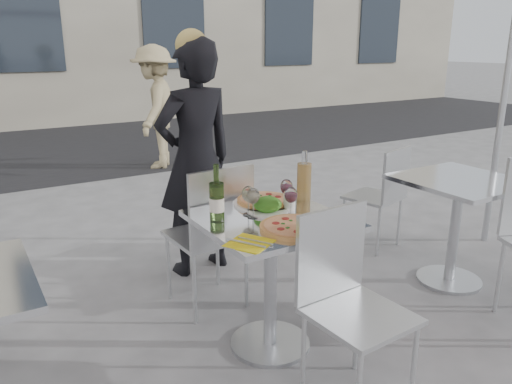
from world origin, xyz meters
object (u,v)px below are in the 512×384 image
pedestrian_b (156,107)px  wineglass_white_b (248,195)px  napkin_left (249,243)px  woman_diner (196,160)px  side_chair_rfar (383,190)px  chair_far (213,227)px  wineglass_white_a (253,197)px  side_table_right (457,209)px  salad_plate (268,206)px  pizza_near (295,227)px  chair_near (346,291)px  wine_bottle (217,200)px  main_table (271,256)px  wineglass_red_b (286,188)px  sugar_shaker (289,200)px  napkin_right (337,219)px  pizza_far (264,201)px  carafe (304,181)px  wineglass_red_a (291,196)px

pedestrian_b → wineglass_white_b: (-1.06, -4.23, 0.05)m
napkin_left → woman_diner: bearing=45.7°
side_chair_rfar → woman_diner: size_ratio=0.51×
chair_far → pedestrian_b: size_ratio=0.58×
wineglass_white_a → woman_diner: bearing=81.3°
chair_far → side_table_right: bearing=159.3°
pedestrian_b → salad_plate: bearing=19.1°
chair_far → pizza_near: 0.74m
pizza_near → chair_near: bearing=-75.8°
chair_far → wineglass_white_a: 0.55m
wine_bottle → wineglass_white_a: size_ratio=1.87×
main_table → wine_bottle: wine_bottle is taller
wineglass_red_b → wineglass_white_a: bearing=-167.8°
chair_near → wine_bottle: 0.76m
wineglass_white_b → napkin_left: bearing=-119.8°
salad_plate → sugar_shaker: sugar_shaker is taller
sugar_shaker → pizza_near: bearing=-119.2°
salad_plate → napkin_right: 0.37m
pizza_far → carafe: size_ratio=1.18×
sugar_shaker → wineglass_white_a: 0.24m
pedestrian_b → wineglass_red_b: (-0.81, -4.22, 0.05)m
pizza_near → wineglass_red_b: wineglass_red_b is taller
sugar_shaker → wineglass_white_a: wineglass_white_a is taller
side_chair_rfar → pedestrian_b: bearing=-96.5°
carafe → wineglass_white_a: 0.39m
side_table_right → wineglass_red_a: size_ratio=4.76×
wineglass_white_a → wineglass_red_b: 0.25m
salad_plate → wineglass_red_a: 0.15m
chair_near → wineglass_white_a: size_ratio=5.71×
napkin_left → napkin_right: size_ratio=1.17×
napkin_left → main_table: bearing=11.9°
wineglass_red_a → side_chair_rfar: bearing=27.2°
side_table_right → salad_plate: (-1.47, 0.08, 0.25)m
main_table → wineglass_white_b: bearing=127.7°
carafe → wineglass_red_b: bearing=-167.0°
pizza_near → wineglass_white_a: size_ratio=2.20×
pizza_near → wineglass_red_b: 0.35m
carafe → chair_near: bearing=-109.2°
pizza_far → wine_bottle: (-0.35, -0.12, 0.10)m
chair_near → wine_bottle: (-0.35, 0.59, 0.33)m
side_table_right → side_chair_rfar: 0.70m
carafe → wineglass_white_b: carafe is taller
chair_near → wine_bottle: bearing=117.4°
sugar_shaker → wineglass_white_b: size_ratio=0.68×
main_table → side_chair_rfar: side_chair_rfar is taller
chair_near → wineglass_red_a: (0.01, 0.46, 0.33)m
side_table_right → wineglass_red_a: 1.44m
wine_bottle → wineglass_red_a: size_ratio=1.87×
chair_far → wine_bottle: size_ratio=3.17×
pedestrian_b → wineglass_red_a: (-0.88, -4.36, 0.05)m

